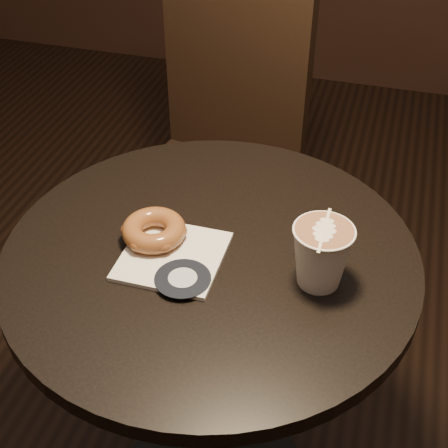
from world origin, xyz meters
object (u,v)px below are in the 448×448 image
Objects in this scene: cafe_table at (212,329)px; chair at (220,139)px; doughnut at (154,230)px; latte_cup at (321,256)px; pastry_bag at (173,256)px.

chair is (-0.17, 0.63, 0.02)m from cafe_table.
doughnut is (-0.10, -0.01, 0.22)m from cafe_table.
latte_cup reaches higher than cafe_table.
chair is 0.78m from latte_cup.
latte_cup is at bearing -50.30° from chair.
cafe_table is at bearing -63.73° from chair.
doughnut is (0.08, -0.64, 0.20)m from chair.
cafe_table is 0.21m from pastry_bag.
doughnut is at bearing -72.29° from chair.
latte_cup is at bearing -7.41° from cafe_table.
chair is at bearing 105.29° from cafe_table.
chair is 9.47× the size of doughnut.
pastry_bag is at bearing -35.08° from doughnut.
chair is at bearing 99.86° from pastry_bag.
latte_cup is at bearing 3.05° from pastry_bag.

